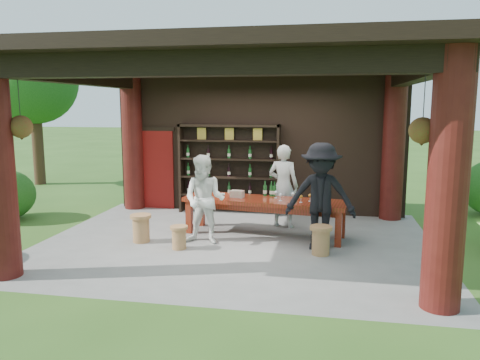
% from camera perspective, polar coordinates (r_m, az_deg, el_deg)
% --- Properties ---
extents(ground, '(90.00, 90.00, 0.00)m').
position_cam_1_polar(ground, '(9.04, -0.47, -7.61)').
color(ground, '#2D5119').
rests_on(ground, ground).
extents(pavilion, '(7.50, 6.00, 3.60)m').
position_cam_1_polar(pavilion, '(9.10, -0.05, 6.14)').
color(pavilion, slate).
rests_on(pavilion, ground).
extents(wine_shelf, '(2.45, 0.37, 2.16)m').
position_cam_1_polar(wine_shelf, '(11.30, -1.35, 1.36)').
color(wine_shelf, black).
rests_on(wine_shelf, ground).
extents(tasting_table, '(3.34, 1.28, 0.75)m').
position_cam_1_polar(tasting_table, '(9.39, 3.01, -3.02)').
color(tasting_table, '#5C220D').
rests_on(tasting_table, ground).
extents(stool_near_left, '(0.33, 0.33, 0.43)m').
position_cam_1_polar(stool_near_left, '(8.66, -7.44, -6.88)').
color(stool_near_left, '#9C6E3E').
rests_on(stool_near_left, ground).
extents(stool_near_right, '(0.39, 0.39, 0.51)m').
position_cam_1_polar(stool_near_right, '(8.37, 9.82, -7.17)').
color(stool_near_right, '#9C6E3E').
rests_on(stool_near_right, ground).
extents(stool_far_left, '(0.41, 0.41, 0.53)m').
position_cam_1_polar(stool_far_left, '(9.21, -11.98, -5.68)').
color(stool_far_left, '#9C6E3E').
rests_on(stool_far_left, ground).
extents(host, '(0.73, 0.56, 1.78)m').
position_cam_1_polar(host, '(10.03, 5.31, -0.75)').
color(host, beige).
rests_on(host, ground).
extents(guest_woman, '(0.87, 0.70, 1.68)m').
position_cam_1_polar(guest_woman, '(8.83, -4.32, -2.40)').
color(guest_woman, white).
rests_on(guest_woman, ground).
extents(guest_man, '(1.28, 0.77, 1.94)m').
position_cam_1_polar(guest_man, '(8.55, 9.79, -2.01)').
color(guest_man, black).
rests_on(guest_man, ground).
extents(table_bottles, '(0.28, 0.11, 0.31)m').
position_cam_1_polar(table_bottles, '(9.64, 3.72, -1.05)').
color(table_bottles, '#194C1E').
rests_on(table_bottles, tasting_table).
extents(table_glasses, '(0.98, 0.42, 0.15)m').
position_cam_1_polar(table_glasses, '(9.20, 6.92, -2.09)').
color(table_glasses, silver).
rests_on(table_glasses, tasting_table).
extents(napkin_basket, '(0.28, 0.21, 0.14)m').
position_cam_1_polar(napkin_basket, '(9.50, -0.34, -1.70)').
color(napkin_basket, '#BF6672').
rests_on(napkin_basket, tasting_table).
extents(shrubs, '(14.95, 7.51, 1.36)m').
position_cam_1_polar(shrubs, '(9.46, 19.07, -3.90)').
color(shrubs, '#194C14').
rests_on(shrubs, ground).
extents(trees, '(20.02, 11.40, 4.80)m').
position_cam_1_polar(trees, '(10.38, 20.60, 12.76)').
color(trees, '#3F2819').
rests_on(trees, ground).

